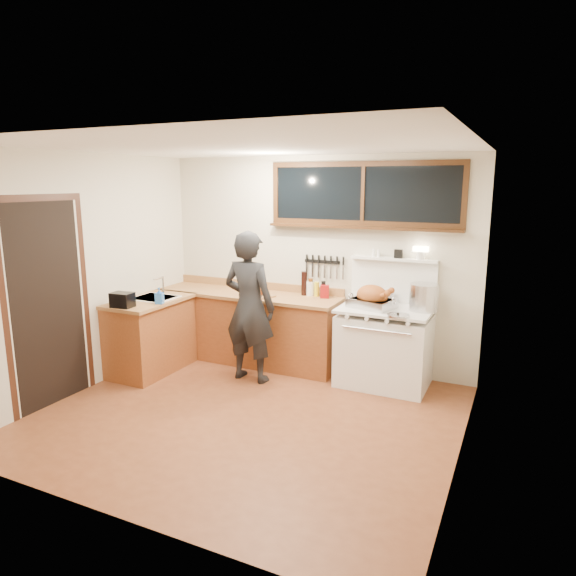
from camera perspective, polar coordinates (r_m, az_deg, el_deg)
The scene contains 20 objects.
ground_plane at distance 5.27m, azimuth -4.56°, elevation -14.13°, with size 4.00×3.50×0.02m, color brown.
room_shell at distance 4.79m, azimuth -4.88°, elevation 4.04°, with size 4.10×3.60×2.65m.
counter_back at distance 6.66m, azimuth -4.44°, elevation -4.28°, with size 2.44×0.64×1.00m.
counter_left at distance 6.51m, azimuth -15.01°, elevation -5.05°, with size 0.64×1.09×0.90m.
sink_unit at distance 6.46m, azimuth -14.62°, elevation -1.55°, with size 0.50×0.45×0.37m.
vintage_stove at distance 5.97m, azimuth 10.66°, elevation -6.23°, with size 1.02×0.74×1.58m.
back_window at distance 6.10m, azimuth 8.29°, elevation 9.51°, with size 2.32×0.13×0.77m.
left_doorway at distance 5.76m, azimuth -25.09°, elevation -1.43°, with size 0.02×1.04×2.17m.
knife_strip at distance 6.34m, azimuth 3.96°, elevation 2.82°, with size 0.52×0.03×0.28m.
man at distance 5.91m, azimuth -4.32°, elevation -2.10°, with size 0.66×0.45×1.76m.
soap_bottle at distance 6.11m, azimuth -14.10°, elevation -0.83°, with size 0.11×0.11×0.19m.
toaster at distance 6.06m, azimuth -17.93°, elevation -1.27°, with size 0.25×0.19×0.17m.
cutting_board at distance 6.34m, azimuth -3.42°, elevation -0.45°, with size 0.48×0.43×0.14m.
roast_turkey at distance 5.83m, azimuth 9.37°, elevation -1.15°, with size 0.56×0.48×0.26m.
stockpot at distance 5.81m, azimuth 14.87°, elevation -0.99°, with size 0.40×0.40×0.30m.
saucepan at distance 6.08m, azimuth 11.04°, elevation -1.07°, with size 0.18×0.29×0.13m.
pot_lid at distance 5.51m, azimuth 12.11°, elevation -2.98°, with size 0.27×0.27×0.04m.
coffee_tin at distance 6.24m, azimuth 4.09°, elevation -0.40°, with size 0.13×0.11×0.16m.
pitcher at distance 6.36m, azimuth 2.49°, elevation -0.05°, with size 0.11×0.11×0.18m.
bottle_cluster at distance 6.34m, azimuth 2.55°, elevation 0.21°, with size 0.32×0.07×0.30m.
Camera 1 is at (2.38, -4.11, 2.29)m, focal length 32.00 mm.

